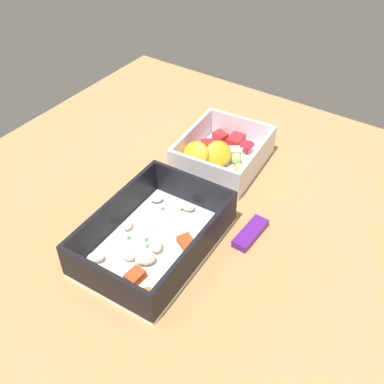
% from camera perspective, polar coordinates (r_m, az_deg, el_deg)
% --- Properties ---
extents(table_surface, '(0.80, 0.80, 0.02)m').
position_cam_1_polar(table_surface, '(0.76, -0.93, -2.25)').
color(table_surface, '#9E7547').
rests_on(table_surface, ground).
extents(pasta_container, '(0.22, 0.16, 0.06)m').
position_cam_1_polar(pasta_container, '(0.67, -4.72, -5.80)').
color(pasta_container, white).
rests_on(pasta_container, table_surface).
extents(fruit_bowl, '(0.17, 0.15, 0.05)m').
position_cam_1_polar(fruit_bowl, '(0.82, 3.73, 4.61)').
color(fruit_bowl, white).
rests_on(fruit_bowl, table_surface).
extents(candy_bar, '(0.07, 0.03, 0.01)m').
position_cam_1_polar(candy_bar, '(0.70, 7.09, -5.07)').
color(candy_bar, '#51197A').
rests_on(candy_bar, table_surface).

